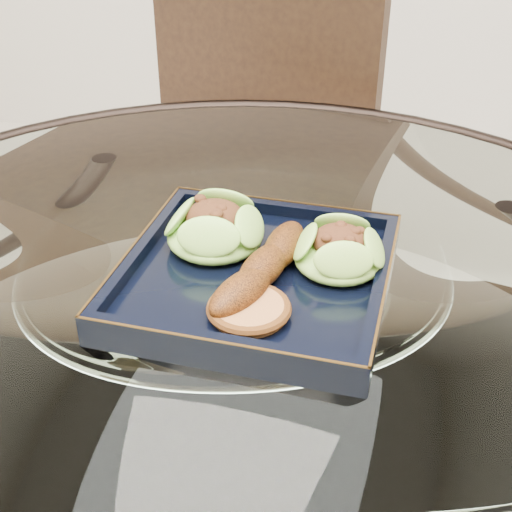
# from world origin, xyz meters

# --- Properties ---
(dining_table) EXTENTS (1.13, 1.13, 0.77)m
(dining_table) POSITION_xyz_m (-0.00, -0.00, 0.60)
(dining_table) COLOR white
(dining_table) RESTS_ON ground
(dining_chair) EXTENTS (0.56, 0.56, 1.08)m
(dining_chair) POSITION_xyz_m (-0.17, 0.54, 0.60)
(dining_chair) COLOR black
(dining_chair) RESTS_ON ground
(navy_plate) EXTENTS (0.27, 0.27, 0.02)m
(navy_plate) POSITION_xyz_m (0.02, 0.02, 0.77)
(navy_plate) COLOR black
(navy_plate) RESTS_ON dining_table
(lettuce_wrap_left) EXTENTS (0.13, 0.13, 0.04)m
(lettuce_wrap_left) POSITION_xyz_m (-0.04, 0.06, 0.80)
(lettuce_wrap_left) COLOR #63AD32
(lettuce_wrap_left) RESTS_ON navy_plate
(lettuce_wrap_right) EXTENTS (0.11, 0.11, 0.03)m
(lettuce_wrap_right) POSITION_xyz_m (0.10, 0.05, 0.80)
(lettuce_wrap_right) COLOR #6B9D2D
(lettuce_wrap_right) RESTS_ON navy_plate
(roasted_plantain) EXTENTS (0.07, 0.18, 0.03)m
(roasted_plantain) POSITION_xyz_m (0.03, 0.01, 0.80)
(roasted_plantain) COLOR #5D2B09
(roasted_plantain) RESTS_ON navy_plate
(crumb_patty) EXTENTS (0.09, 0.09, 0.01)m
(crumb_patty) POSITION_xyz_m (0.03, -0.05, 0.79)
(crumb_patty) COLOR #A26636
(crumb_patty) RESTS_ON navy_plate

